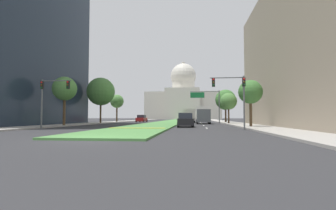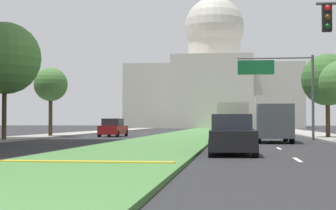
{
  "view_description": "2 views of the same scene",
  "coord_description": "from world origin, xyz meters",
  "px_view_note": "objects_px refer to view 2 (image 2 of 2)",
  "views": [
    {
      "loc": [
        5.58,
        -12.55,
        1.27
      ],
      "look_at": [
        -1.34,
        53.08,
        4.41
      ],
      "focal_mm": 26.38,
      "sensor_mm": 36.0,
      "label": 1
    },
    {
      "loc": [
        4.68,
        -5.42,
        1.43
      ],
      "look_at": [
        -2.19,
        50.11,
        3.13
      ],
      "focal_mm": 58.25,
      "sensor_mm": 36.0,
      "label": 2
    }
  ],
  "objects_px": {
    "street_tree_left_far": "(51,85)",
    "street_tree_right_far": "(328,80)",
    "capitol_building": "(214,84)",
    "street_tree_left_mid": "(5,58)",
    "city_bus": "(233,118)",
    "box_truck_delivery": "(273,118)",
    "overhead_guide_sign": "(284,79)",
    "sedan_distant": "(113,128)",
    "sedan_midblock": "(229,130)",
    "sedan_lead_stopped": "(231,136)"
  },
  "relations": [
    {
      "from": "sedan_midblock",
      "to": "city_bus",
      "type": "bearing_deg",
      "value": 87.89
    },
    {
      "from": "box_truck_delivery",
      "to": "city_bus",
      "type": "height_order",
      "value": "box_truck_delivery"
    },
    {
      "from": "overhead_guide_sign",
      "to": "street_tree_right_far",
      "type": "xyz_separation_m",
      "value": [
        3.9,
        3.78,
        0.22
      ]
    },
    {
      "from": "sedan_distant",
      "to": "sedan_midblock",
      "type": "bearing_deg",
      "value": -41.24
    },
    {
      "from": "street_tree_left_mid",
      "to": "box_truck_delivery",
      "type": "bearing_deg",
      "value": 2.75
    },
    {
      "from": "overhead_guide_sign",
      "to": "street_tree_left_far",
      "type": "xyz_separation_m",
      "value": [
        -20.38,
        5.47,
        0.11
      ]
    },
    {
      "from": "city_bus",
      "to": "box_truck_delivery",
      "type": "bearing_deg",
      "value": -76.24
    },
    {
      "from": "capitol_building",
      "to": "street_tree_left_mid",
      "type": "xyz_separation_m",
      "value": [
        -11.68,
        -86.19,
        -4.03
      ]
    },
    {
      "from": "box_truck_delivery",
      "to": "street_tree_left_mid",
      "type": "bearing_deg",
      "value": -177.25
    },
    {
      "from": "sedan_lead_stopped",
      "to": "box_truck_delivery",
      "type": "distance_m",
      "value": 14.64
    },
    {
      "from": "overhead_guide_sign",
      "to": "sedan_midblock",
      "type": "relative_size",
      "value": 1.52
    },
    {
      "from": "street_tree_left_mid",
      "to": "sedan_lead_stopped",
      "type": "bearing_deg",
      "value": -39.75
    },
    {
      "from": "street_tree_right_far",
      "to": "sedan_distant",
      "type": "height_order",
      "value": "street_tree_right_far"
    },
    {
      "from": "capitol_building",
      "to": "box_truck_delivery",
      "type": "bearing_deg",
      "value": -85.16
    },
    {
      "from": "sedan_midblock",
      "to": "city_bus",
      "type": "xyz_separation_m",
      "value": [
        0.31,
        8.36,
        0.98
      ]
    },
    {
      "from": "street_tree_left_mid",
      "to": "sedan_distant",
      "type": "height_order",
      "value": "street_tree_left_mid"
    },
    {
      "from": "sedan_midblock",
      "to": "sedan_distant",
      "type": "bearing_deg",
      "value": 138.76
    },
    {
      "from": "street_tree_left_mid",
      "to": "box_truck_delivery",
      "type": "height_order",
      "value": "street_tree_left_mid"
    },
    {
      "from": "box_truck_delivery",
      "to": "sedan_distant",
      "type": "bearing_deg",
      "value": 138.56
    },
    {
      "from": "box_truck_delivery",
      "to": "overhead_guide_sign",
      "type": "bearing_deg",
      "value": 75.42
    },
    {
      "from": "sedan_midblock",
      "to": "street_tree_left_far",
      "type": "bearing_deg",
      "value": 156.29
    },
    {
      "from": "street_tree_left_far",
      "to": "street_tree_right_far",
      "type": "xyz_separation_m",
      "value": [
        24.29,
        -1.69,
        0.1
      ]
    },
    {
      "from": "sedan_lead_stopped",
      "to": "sedan_midblock",
      "type": "relative_size",
      "value": 1.08
    },
    {
      "from": "street_tree_left_far",
      "to": "sedan_distant",
      "type": "bearing_deg",
      "value": 25.29
    },
    {
      "from": "overhead_guide_sign",
      "to": "box_truck_delivery",
      "type": "bearing_deg",
      "value": -104.58
    },
    {
      "from": "sedan_lead_stopped",
      "to": "box_truck_delivery",
      "type": "bearing_deg",
      "value": 79.27
    },
    {
      "from": "capitol_building",
      "to": "street_tree_left_mid",
      "type": "distance_m",
      "value": 87.07
    },
    {
      "from": "capitol_building",
      "to": "box_truck_delivery",
      "type": "distance_m",
      "value": 85.99
    },
    {
      "from": "box_truck_delivery",
      "to": "capitol_building",
      "type": "bearing_deg",
      "value": 94.84
    },
    {
      "from": "sedan_distant",
      "to": "city_bus",
      "type": "relative_size",
      "value": 0.39
    },
    {
      "from": "street_tree_left_far",
      "to": "street_tree_right_far",
      "type": "distance_m",
      "value": 24.34
    },
    {
      "from": "sedan_midblock",
      "to": "city_bus",
      "type": "height_order",
      "value": "city_bus"
    },
    {
      "from": "street_tree_left_mid",
      "to": "city_bus",
      "type": "xyz_separation_m",
      "value": [
        16.18,
        12.01,
        -4.18
      ]
    },
    {
      "from": "street_tree_right_far",
      "to": "sedan_lead_stopped",
      "type": "distance_m",
      "value": 24.18
    },
    {
      "from": "box_truck_delivery",
      "to": "city_bus",
      "type": "distance_m",
      "value": 11.43
    },
    {
      "from": "street_tree_left_mid",
      "to": "city_bus",
      "type": "distance_m",
      "value": 20.58
    },
    {
      "from": "capitol_building",
      "to": "overhead_guide_sign",
      "type": "relative_size",
      "value": 5.82
    },
    {
      "from": "street_tree_right_far",
      "to": "city_bus",
      "type": "relative_size",
      "value": 0.64
    },
    {
      "from": "capitol_building",
      "to": "sedan_midblock",
      "type": "xyz_separation_m",
      "value": [
        4.2,
        -82.54,
        -9.19
      ]
    },
    {
      "from": "street_tree_left_far",
      "to": "sedan_distant",
      "type": "xyz_separation_m",
      "value": [
        5.26,
        2.48,
        -3.97
      ]
    },
    {
      "from": "capitol_building",
      "to": "city_bus",
      "type": "bearing_deg",
      "value": -86.53
    },
    {
      "from": "sedan_distant",
      "to": "box_truck_delivery",
      "type": "distance_m",
      "value": 18.68
    },
    {
      "from": "capitol_building",
      "to": "street_tree_left_far",
      "type": "xyz_separation_m",
      "value": [
        -12.02,
        -75.42,
        -5.21
      ]
    },
    {
      "from": "city_bus",
      "to": "capitol_building",
      "type": "bearing_deg",
      "value": 93.47
    },
    {
      "from": "street_tree_left_mid",
      "to": "sedan_midblock",
      "type": "bearing_deg",
      "value": 12.94
    },
    {
      "from": "sedan_midblock",
      "to": "city_bus",
      "type": "distance_m",
      "value": 8.42
    },
    {
      "from": "street_tree_right_far",
      "to": "sedan_distant",
      "type": "xyz_separation_m",
      "value": [
        -19.03,
        4.18,
        -4.08
      ]
    },
    {
      "from": "street_tree_left_mid",
      "to": "city_bus",
      "type": "height_order",
      "value": "street_tree_left_mid"
    },
    {
      "from": "city_bus",
      "to": "street_tree_right_far",
      "type": "bearing_deg",
      "value": -20.7
    },
    {
      "from": "capitol_building",
      "to": "sedan_distant",
      "type": "height_order",
      "value": "capitol_building"
    }
  ]
}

